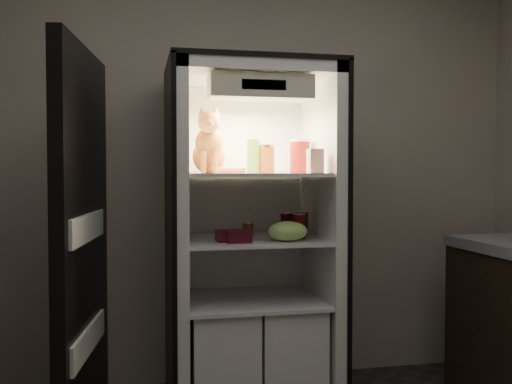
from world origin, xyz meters
TOP-DOWN VIEW (x-y plane):
  - room_shell at (0.00, 0.00)m, footprint 3.60×3.60m
  - refrigerator at (0.00, 1.38)m, footprint 0.90×0.72m
  - fridge_door at (-0.85, 0.97)m, footprint 0.17×0.87m
  - tabby_cat at (-0.22, 1.38)m, footprint 0.30×0.34m
  - parmesan_shaker at (0.01, 1.35)m, footprint 0.07×0.07m
  - mayo_tub at (0.10, 1.41)m, footprint 0.08×0.08m
  - salsa_jar at (0.09, 1.35)m, footprint 0.09×0.09m
  - pepper_jar at (0.29, 1.39)m, footprint 0.11×0.11m
  - cream_carton at (0.29, 1.12)m, footprint 0.07×0.07m
  - soda_can_a at (0.22, 1.41)m, footprint 0.07×0.07m
  - soda_can_b at (0.29, 1.37)m, footprint 0.07×0.07m
  - soda_can_c at (0.24, 1.24)m, footprint 0.07×0.07m
  - condiment_jar at (-0.01, 1.38)m, footprint 0.06×0.06m
  - grape_bag at (0.15, 1.13)m, footprint 0.21×0.15m
  - berry_box_left at (-0.16, 1.19)m, footprint 0.12×0.12m
  - berry_box_right at (-0.11, 1.14)m, footprint 0.12×0.12m

SIDE VIEW (x-z plane):
  - refrigerator at x=0.00m, z-range -0.15..1.73m
  - fridge_door at x=-0.85m, z-range -0.01..1.84m
  - berry_box_left at x=-0.16m, z-range 0.94..1.00m
  - berry_box_right at x=-0.11m, z-range 0.94..1.00m
  - condiment_jar at x=-0.01m, z-range 0.94..1.02m
  - grape_bag at x=0.15m, z-range 0.94..1.04m
  - soda_can_a at x=0.22m, z-range 0.94..1.07m
  - soda_can_c at x=0.24m, z-range 0.94..1.07m
  - soda_can_b at x=0.29m, z-range 0.94..1.08m
  - mayo_tub at x=0.10m, z-range 1.29..1.41m
  - cream_carton at x=0.29m, z-range 1.29..1.41m
  - salsa_jar at x=0.09m, z-range 1.29..1.44m
  - parmesan_shaker at x=0.01m, z-range 1.29..1.47m
  - pepper_jar at x=0.29m, z-range 1.29..1.48m
  - tabby_cat at x=-0.22m, z-range 1.24..1.60m
  - room_shell at x=0.00m, z-range -0.18..3.42m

